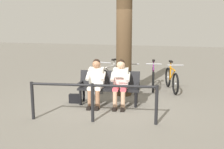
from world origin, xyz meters
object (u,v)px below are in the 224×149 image
Objects in this scene: bench at (109,85)px; bicycle_purple at (153,78)px; bicycle_black at (171,79)px; tree_trunk at (124,24)px; bicycle_blue at (130,78)px; person_companion at (96,80)px; bicycle_red at (111,76)px; litter_bin at (97,81)px; handbag at (75,99)px; person_reading at (120,81)px.

bicycle_purple is at bearing -122.20° from bench.
bicycle_purple is (0.59, -0.07, 0.00)m from bicycle_black.
tree_trunk reaches higher than bicycle_blue.
person_companion is 2.08m from bicycle_blue.
person_companion reaches higher than bicycle_purple.
tree_trunk is 2.51× the size of bicycle_purple.
litter_bin is at bearing 2.97° from bicycle_red.
handbag is 0.07× the size of tree_trunk.
handbag is (0.61, 0.01, -0.54)m from person_companion.
bicycle_blue is (0.72, 0.22, 0.00)m from bicycle_purple.
person_reading reaches higher than bicycle_purple.
person_reading reaches higher than bench.
person_reading is 0.64m from person_companion.
bicycle_blue is at bearing -100.78° from bicycle_black.
person_reading is at bearing 37.15° from bicycle_red.
bicycle_red is (-0.19, -0.93, -0.02)m from litter_bin.
bicycle_black is at bearing 75.44° from bicycle_purple.
bicycle_red is at bearing -113.29° from bicycle_blue.
bench is 1.38× the size of person_reading.
bicycle_blue is (-0.16, -1.80, -0.15)m from bench.
bench is at bearing 126.34° from litter_bin.
bicycle_black is at bearing -154.94° from litter_bin.
bench reaches higher than handbag.
bicycle_red is at bearing -92.28° from bicycle_purple.
tree_trunk reaches higher than person_reading.
handbag is 0.18× the size of bicycle_red.
tree_trunk is at bearing -71.35° from bicycle_black.
handbag is at bearing -3.85° from person_reading.
bicycle_black reaches higher than litter_bin.
litter_bin is 0.47× the size of bicycle_black.
bicycle_black is (-1.33, -0.97, -1.74)m from tree_trunk.
tree_trunk is 2.56× the size of bicycle_red.
bicycle_red is (0.84, -1.99, -0.31)m from person_reading.
bicycle_purple is (-0.55, -2.13, -0.31)m from person_reading.
handbag is (1.24, 0.10, -0.54)m from person_reading.
bicycle_purple reaches higher than handbag.
bench is 0.99× the size of bicycle_purple.
litter_bin is at bearing -82.35° from bicycle_black.
handbag is 0.18× the size of bicycle_purple.
bench is 2.20m from bicycle_purple.
bench is 0.40m from person_companion.
tree_trunk is 5.48× the size of litter_bin.
bicycle_purple is at bearing 90.07° from bicycle_blue.
bicycle_red is at bearing -92.83° from person_companion.
handbag is 2.29m from bicycle_blue.
litter_bin reaches higher than handbag.
handbag is at bearing 48.73° from tree_trunk.
bench is 0.39× the size of tree_trunk.
handbag is 0.18× the size of bicycle_blue.
bicycle_purple is at bearing -113.76° from bicycle_black.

